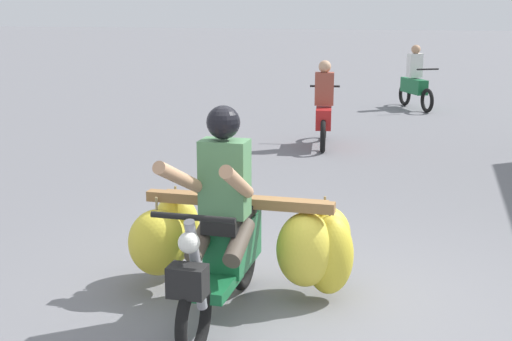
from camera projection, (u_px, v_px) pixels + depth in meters
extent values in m
plane|color=slate|center=(315.00, 314.00, 5.26)|extent=(120.00, 120.00, 0.00)
torus|color=black|center=(194.00, 319.00, 4.55)|extent=(0.08, 0.56, 0.56)
torus|color=black|center=(244.00, 256.00, 5.68)|extent=(0.08, 0.56, 0.56)
cube|color=#196638|center=(217.00, 284.00, 5.01)|extent=(0.24, 0.56, 0.08)
cube|color=#196638|center=(233.00, 242.00, 5.34)|extent=(0.28, 0.64, 0.36)
cube|color=black|center=(230.00, 217.00, 5.22)|extent=(0.26, 0.60, 0.10)
cylinder|color=gray|center=(196.00, 266.00, 4.52)|extent=(0.07, 0.28, 0.69)
cylinder|color=black|center=(193.00, 217.00, 4.41)|extent=(0.56, 0.04, 0.04)
sphere|color=silver|center=(189.00, 243.00, 4.36)|extent=(0.14, 0.14, 0.14)
cube|color=black|center=(188.00, 281.00, 4.38)|extent=(0.24, 0.16, 0.20)
cube|color=#196638|center=(193.00, 275.00, 4.48)|extent=(0.10, 0.28, 0.04)
cube|color=olive|center=(239.00, 202.00, 5.42)|extent=(1.50, 0.11, 0.08)
cube|color=olive|center=(245.00, 199.00, 5.59)|extent=(1.35, 0.09, 0.06)
ellipsoid|color=gold|center=(158.00, 242.00, 5.59)|extent=(0.57, 0.54, 0.54)
cylinder|color=#998459|center=(157.00, 205.00, 5.52)|extent=(0.02, 0.02, 0.13)
ellipsoid|color=gold|center=(329.00, 255.00, 5.43)|extent=(0.40, 0.36, 0.64)
cylinder|color=#998459|center=(330.00, 211.00, 5.35)|extent=(0.02, 0.02, 0.13)
ellipsoid|color=yellow|center=(306.00, 250.00, 5.39)|extent=(0.55, 0.52, 0.59)
cylinder|color=#998459|center=(306.00, 210.00, 5.31)|extent=(0.02, 0.02, 0.10)
ellipsoid|color=gold|center=(176.00, 228.00, 5.92)|extent=(0.42, 0.38, 0.58)
cylinder|color=#998459|center=(175.00, 192.00, 5.85)|extent=(0.02, 0.02, 0.10)
ellipsoid|color=gold|center=(324.00, 234.00, 5.59)|extent=(0.45, 0.41, 0.46)
cylinder|color=#998459|center=(325.00, 203.00, 5.54)|extent=(0.02, 0.02, 0.11)
cube|color=#4C7F51|center=(225.00, 178.00, 5.03)|extent=(0.34, 0.22, 0.56)
sphere|color=black|center=(223.00, 122.00, 4.91)|extent=(0.24, 0.24, 0.24)
cylinder|color=tan|center=(237.00, 183.00, 4.64)|extent=(0.14, 0.72, 0.39)
cylinder|color=tan|center=(182.00, 179.00, 4.74)|extent=(0.15, 0.72, 0.39)
cylinder|color=#4C4238|center=(239.00, 242.00, 4.98)|extent=(0.13, 0.44, 0.27)
cylinder|color=#4C4238|center=(202.00, 239.00, 5.05)|extent=(0.13, 0.44, 0.27)
torus|color=black|center=(324.00, 124.00, 11.98)|extent=(0.15, 0.53, 0.52)
torus|color=black|center=(323.00, 136.00, 10.92)|extent=(0.15, 0.53, 0.52)
cube|color=red|center=(324.00, 116.00, 11.30)|extent=(0.37, 0.93, 0.32)
cylinder|color=black|center=(325.00, 86.00, 11.78)|extent=(0.50, 0.11, 0.04)
cube|color=#994738|center=(324.00, 89.00, 11.17)|extent=(0.33, 0.24, 0.52)
sphere|color=tan|center=(325.00, 67.00, 11.11)|extent=(0.20, 0.20, 0.20)
torus|color=black|center=(427.00, 101.00, 14.94)|extent=(0.32, 0.50, 0.52)
torus|color=black|center=(405.00, 94.00, 15.98)|extent=(0.32, 0.50, 0.52)
cube|color=#196638|center=(414.00, 86.00, 15.50)|extent=(0.64, 0.91, 0.32)
cylinder|color=black|center=(428.00, 69.00, 14.83)|extent=(0.46, 0.27, 0.04)
cube|color=silver|center=(415.00, 65.00, 15.41)|extent=(0.36, 0.32, 0.52)
sphere|color=tan|center=(416.00, 49.00, 15.31)|extent=(0.20, 0.20, 0.20)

